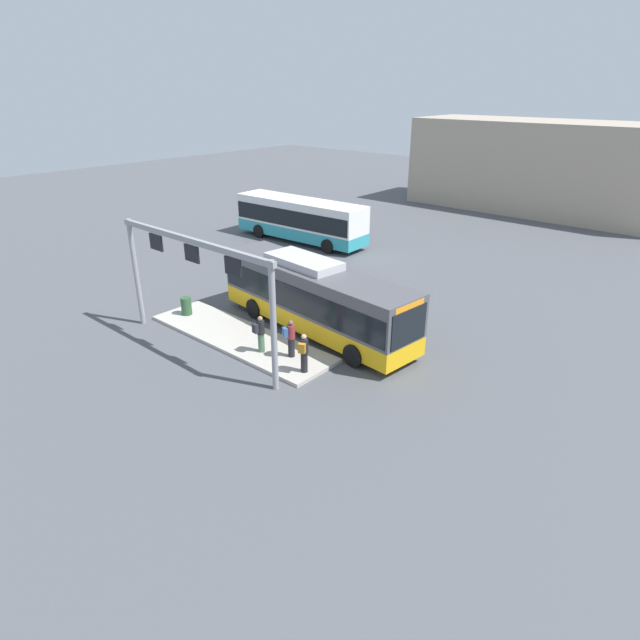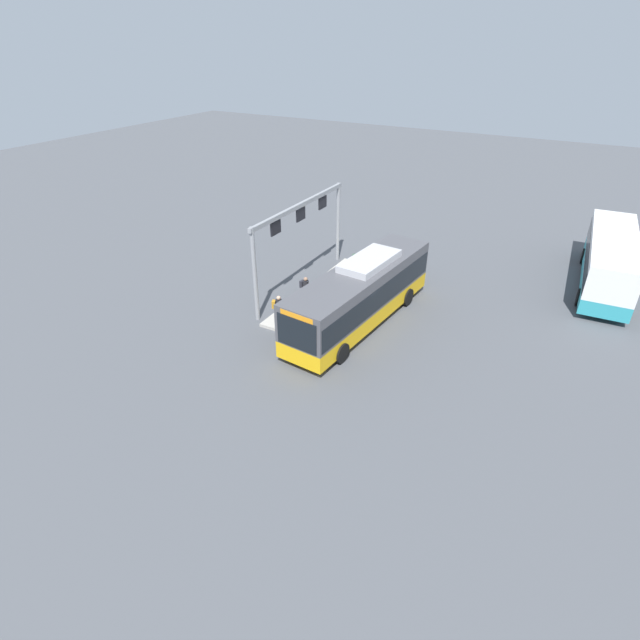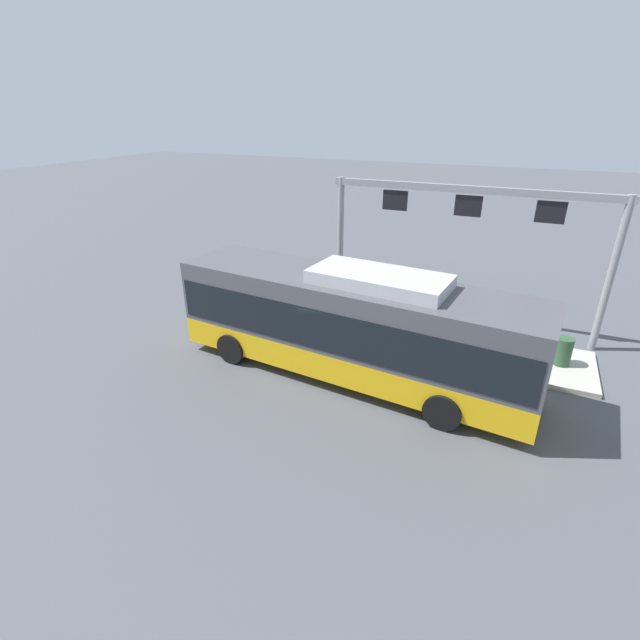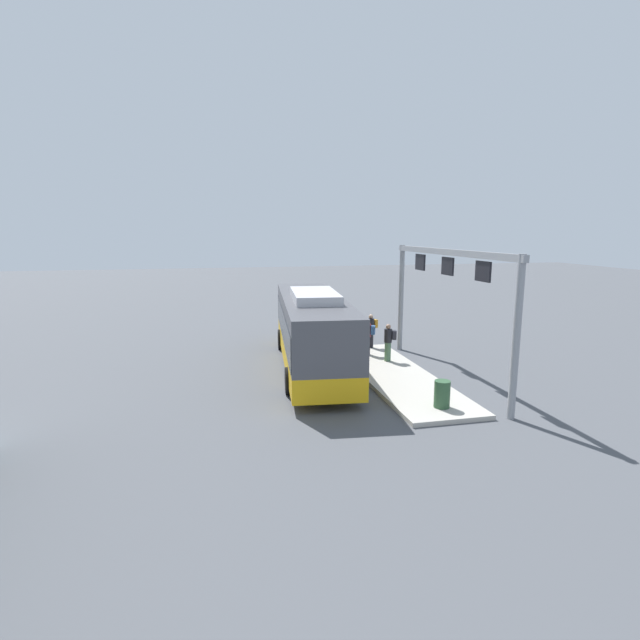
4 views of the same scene
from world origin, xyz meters
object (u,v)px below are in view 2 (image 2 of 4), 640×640
bus_main (361,292)px  person_waiting_near (302,301)px  person_waiting_mid (305,290)px  person_boarding (278,309)px  trash_bin (356,262)px  bus_background_left (610,258)px

bus_main → person_waiting_near: (1.15, -2.88, -0.76)m
bus_main → person_waiting_mid: bus_main is taller
person_boarding → bus_main: bearing=11.7°
trash_bin → person_waiting_mid: bearing=-3.3°
person_waiting_near → person_waiting_mid: (-1.28, -0.54, 0.00)m
trash_bin → person_waiting_near: bearing=1.6°
bus_main → person_waiting_near: size_ratio=6.65×
person_boarding → person_waiting_near: size_ratio=1.00×
person_waiting_mid → bus_background_left: bearing=48.2°
bus_main → person_waiting_near: bus_main is taller
bus_background_left → person_boarding: bus_background_left is taller
bus_background_left → person_boarding: size_ratio=6.44×
bus_main → bus_background_left: size_ratio=1.03×
bus_main → person_boarding: 4.35m
bus_main → person_waiting_near: bearing=-62.5°
person_boarding → person_waiting_near: (-1.33, 0.61, 0.00)m
bus_background_left → trash_bin: size_ratio=11.96×
bus_main → trash_bin: 6.81m
bus_main → person_waiting_mid: size_ratio=6.65×
bus_main → trash_bin: bus_main is taller
person_waiting_mid → bus_main: bearing=8.2°
bus_main → bus_background_left: 15.89m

